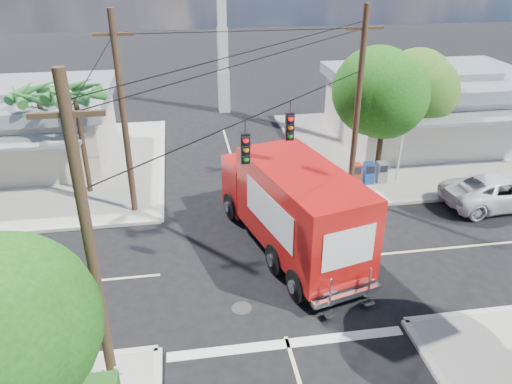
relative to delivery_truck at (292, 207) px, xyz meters
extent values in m
plane|color=black|center=(-1.26, -1.00, -1.94)|extent=(120.00, 120.00, 0.00)
cube|color=#A6A096|center=(9.74, 10.00, -1.87)|extent=(14.00, 14.00, 0.14)
cube|color=beige|center=(2.74, 10.00, -1.87)|extent=(0.25, 14.00, 0.14)
cube|color=beige|center=(9.74, 3.00, -1.87)|extent=(14.00, 0.25, 0.14)
cube|color=#A6A096|center=(-12.26, 10.00, -1.87)|extent=(14.00, 14.00, 0.14)
cube|color=beige|center=(-5.26, 10.00, -1.87)|extent=(0.25, 14.00, 0.14)
cube|color=beige|center=(-1.26, 9.00, -1.94)|extent=(0.12, 12.00, 0.01)
cube|color=beige|center=(8.74, -1.00, -1.94)|extent=(12.00, 0.12, 0.01)
cube|color=silver|center=(-1.26, -5.30, -1.94)|extent=(7.50, 0.40, 0.01)
cube|color=silver|center=(11.24, 11.00, -0.10)|extent=(11.00, 8.00, 3.40)
cube|color=gray|center=(11.24, 11.00, 1.95)|extent=(11.80, 8.80, 0.70)
cube|color=gray|center=(11.24, 11.00, 2.45)|extent=(6.05, 4.40, 0.50)
cube|color=gray|center=(11.24, 6.10, 1.10)|extent=(9.90, 1.80, 0.15)
cylinder|color=silver|center=(6.84, 5.30, -0.35)|extent=(0.12, 0.12, 2.90)
cube|color=beige|center=(-13.26, 11.50, -0.20)|extent=(10.00, 8.00, 3.20)
cube|color=gray|center=(-13.26, 11.50, 1.75)|extent=(10.80, 8.80, 0.70)
cube|color=gray|center=(-13.26, 11.50, 2.25)|extent=(5.50, 4.40, 0.50)
cylinder|color=silver|center=(-9.26, 5.80, -0.45)|extent=(0.12, 0.12, 2.70)
cube|color=silver|center=(-0.76, 19.00, -0.44)|extent=(0.80, 0.80, 3.00)
cube|color=silver|center=(-0.76, 19.00, 2.56)|extent=(0.70, 0.70, 3.00)
cube|color=silver|center=(-0.76, 19.00, 5.56)|extent=(0.60, 0.60, 3.00)
cylinder|color=#422D1C|center=(5.94, 5.80, 0.24)|extent=(0.28, 0.28, 4.10)
sphere|color=#164C10|center=(5.94, 5.80, 2.80)|extent=(4.10, 4.10, 4.10)
sphere|color=#164C10|center=(5.54, 6.00, 3.06)|extent=(3.33, 3.33, 3.33)
sphere|color=#164C10|center=(6.29, 5.50, 2.68)|extent=(3.58, 3.58, 3.58)
cylinder|color=#422D1C|center=(8.54, 8.00, -0.01)|extent=(0.28, 0.28, 3.58)
sphere|color=#386620|center=(8.54, 8.00, 2.23)|extent=(3.58, 3.58, 3.58)
sphere|color=#386620|center=(8.14, 8.20, 2.45)|extent=(2.91, 2.91, 2.91)
sphere|color=#386620|center=(8.89, 7.70, 2.12)|extent=(3.14, 3.14, 3.14)
cylinder|color=#422D1C|center=(-8.76, 6.50, 0.70)|extent=(0.24, 0.24, 5.00)
cone|color=#2A6C2B|center=(-7.86, 6.50, 3.30)|extent=(0.50, 2.06, 0.98)
cone|color=#2A6C2B|center=(-8.20, 7.21, 3.30)|extent=(1.92, 1.68, 0.98)
cone|color=#2A6C2B|center=(-8.96, 7.38, 3.30)|extent=(2.12, 0.95, 0.98)
cone|color=#2A6C2B|center=(-9.57, 6.89, 3.30)|extent=(1.34, 2.07, 0.98)
cone|color=#2A6C2B|center=(-9.57, 6.11, 3.30)|extent=(1.34, 2.07, 0.98)
cone|color=#2A6C2B|center=(-8.96, 5.63, 3.30)|extent=(2.12, 0.95, 0.98)
cone|color=#2A6C2B|center=(-8.20, 5.80, 3.30)|extent=(1.92, 1.68, 0.98)
cylinder|color=#422D1C|center=(-10.76, 8.00, 0.50)|extent=(0.24, 0.24, 4.60)
cone|color=#2A6C2B|center=(-9.86, 8.00, 2.90)|extent=(0.50, 2.06, 0.98)
cone|color=#2A6C2B|center=(-10.20, 8.71, 2.90)|extent=(1.92, 1.68, 0.98)
cone|color=#2A6C2B|center=(-10.96, 8.88, 2.90)|extent=(2.12, 0.95, 0.98)
cone|color=#2A6C2B|center=(-11.57, 8.39, 2.90)|extent=(1.34, 2.07, 0.98)
cone|color=#2A6C2B|center=(-11.57, 7.61, 2.90)|extent=(1.34, 2.07, 0.98)
cone|color=#2A6C2B|center=(-10.96, 7.13, 2.90)|extent=(2.12, 0.95, 0.98)
cone|color=#2A6C2B|center=(-10.20, 7.30, 2.90)|extent=(1.92, 1.68, 0.98)
cylinder|color=#473321|center=(-6.46, -6.20, 2.56)|extent=(0.28, 0.28, 9.00)
cube|color=#473321|center=(-6.46, -6.20, 6.06)|extent=(1.60, 0.12, 0.12)
cylinder|color=#473321|center=(3.94, 4.20, 2.56)|extent=(0.28, 0.28, 9.00)
cube|color=#473321|center=(3.94, 4.20, 6.06)|extent=(1.60, 0.12, 0.12)
cylinder|color=#473321|center=(-6.46, 4.20, 2.56)|extent=(0.28, 0.28, 9.00)
cube|color=#473321|center=(-6.46, 4.20, 6.06)|extent=(1.60, 0.12, 0.12)
cylinder|color=black|center=(-1.26, -1.00, 4.26)|extent=(10.43, 10.43, 0.04)
cube|color=black|center=(-2.06, -1.80, 3.31)|extent=(0.30, 0.24, 1.05)
sphere|color=red|center=(-2.06, -1.94, 3.64)|extent=(0.20, 0.20, 0.20)
cube|color=black|center=(-0.16, 0.10, 3.31)|extent=(0.30, 0.24, 1.05)
sphere|color=red|center=(-0.16, -0.04, 3.64)|extent=(0.20, 0.20, 0.20)
cube|color=silver|center=(-6.26, -6.60, -1.30)|extent=(0.09, 0.06, 1.00)
cube|color=#A62518|center=(4.54, 5.20, -1.25)|extent=(0.50, 0.50, 1.10)
cube|color=navy|center=(5.24, 5.20, -1.25)|extent=(0.50, 0.50, 1.10)
cube|color=slate|center=(5.94, 5.20, -1.25)|extent=(0.50, 0.50, 1.10)
cube|color=black|center=(-0.04, 0.17, -1.34)|extent=(4.58, 8.89, 0.27)
cube|color=red|center=(-0.88, 3.40, -0.47)|extent=(3.01, 2.46, 2.41)
cube|color=black|center=(-1.08, 4.14, -0.03)|extent=(2.29, 0.84, 1.04)
cube|color=silver|center=(-1.13, 4.35, -1.23)|extent=(2.47, 0.76, 0.38)
cube|color=red|center=(0.20, -0.78, 0.30)|extent=(4.24, 6.83, 3.17)
cube|color=white|center=(1.55, -0.44, 0.46)|extent=(1.01, 3.82, 1.42)
cube|color=white|center=(-1.14, -1.13, 0.46)|extent=(1.01, 3.82, 1.42)
cube|color=white|center=(1.01, -3.88, 0.46)|extent=(1.91, 0.52, 1.42)
cube|color=silver|center=(1.04, -4.01, -1.34)|extent=(2.61, 0.93, 0.20)
cube|color=silver|center=(0.34, -4.34, -0.91)|extent=(0.49, 0.19, 1.09)
cube|color=silver|center=(1.82, -3.96, -0.91)|extent=(0.49, 0.19, 1.09)
cylinder|color=black|center=(-2.06, 2.92, -1.34)|extent=(0.64, 1.25, 1.20)
cylinder|color=black|center=(0.38, 3.56, -1.34)|extent=(0.64, 1.25, 1.20)
cylinder|color=black|center=(-0.46, -3.22, -1.34)|extent=(0.64, 1.25, 1.20)
cylinder|color=black|center=(1.97, -2.59, -1.34)|extent=(0.64, 1.25, 1.20)
imported|color=silver|center=(10.60, 2.12, -1.19)|extent=(5.60, 2.84, 1.52)
camera|label=1|loc=(-4.11, -16.82, 9.29)|focal=35.00mm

